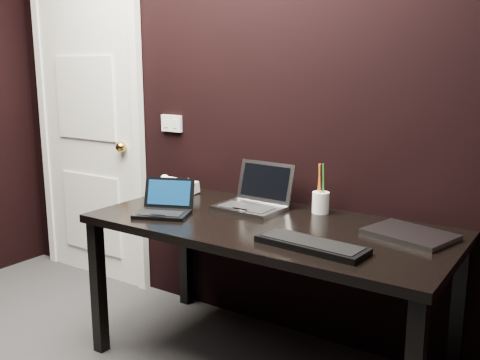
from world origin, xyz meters
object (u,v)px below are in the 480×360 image
Objects in this scene: desk_phone at (177,187)px; pen_cup at (321,202)px; closed_laptop at (410,234)px; netbook at (164,208)px; door at (89,128)px; ext_keyboard at (311,245)px; desk at (268,238)px; mobile_phone at (162,192)px; silver_laptop at (254,201)px.

desk_phone is 0.86m from pen_cup.
closed_laptop is at bearing -16.43° from pen_cup.
desk_phone is at bearing 177.59° from closed_laptop.
netbook is at bearing -164.62° from closed_laptop.
closed_laptop is at bearing -5.74° from door.
netbook is 0.83m from ext_keyboard.
pen_cup is at bearing -2.70° from door.
desk is at bearing -166.49° from closed_laptop.
mobile_phone is (-0.73, 0.07, 0.11)m from desk.
silver_laptop reaches higher than desk_phone.
silver_laptop reaches higher than netbook.
desk_phone is (-0.73, 0.20, 0.12)m from desk.
silver_laptop reaches higher than mobile_phone.
netbook is 3.40× the size of mobile_phone.
netbook is 1.16m from closed_laptop.
netbook reaches higher than ext_keyboard.
pen_cup is at bearing 66.39° from desk.
closed_laptop is (2.26, -0.23, -0.29)m from door.
door is 1.73m from desk.
ext_keyboard is at bearing -3.68° from netbook.
ext_keyboard is (0.52, -0.39, -0.03)m from silver_laptop.
door reaches higher than netbook.
mobile_phone reaches higher than closed_laptop.
ext_keyboard is at bearing -21.58° from desk_phone.
desk is at bearing -41.96° from silver_laptop.
desk_phone is at bearing 89.46° from mobile_phone.
mobile_phone is at bearing -165.67° from pen_cup.
ext_keyboard reaches higher than closed_laptop.
desk_phone is (-0.23, 0.36, 0.01)m from netbook.
ext_keyboard is at bearing -36.67° from silver_laptop.
pen_cup reaches higher than desk.
door is 4.55× the size of ext_keyboard.
door is at bearing 163.40° from ext_keyboard.
desk_phone is (-0.54, 0.03, -0.00)m from silver_laptop.
mobile_phone is at bearing 174.36° from desk.
desk_phone is at bearing 176.65° from silver_laptop.
pen_cup reaches higher than desk_phone.
mobile_phone is (-1.35, -0.08, 0.02)m from closed_laptop.
netbook is 0.69× the size of ext_keyboard.
silver_laptop reaches higher than desk.
silver_laptop is 0.81m from closed_laptop.
netbook reaches higher than mobile_phone.
desk_phone is 2.44× the size of mobile_phone.
desk_phone is (0.92, -0.17, -0.26)m from door.
desk_phone is at bearing -10.54° from door.
mobile_phone is (-0.23, 0.23, 0.00)m from netbook.
desk_phone is (-1.06, 0.42, 0.03)m from ext_keyboard.
desk_phone is at bearing 164.37° from desk.
silver_laptop reaches higher than closed_laptop.
netbook reaches higher than desk.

